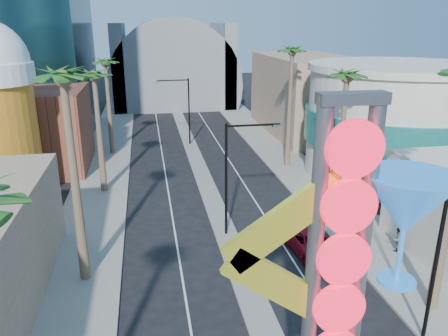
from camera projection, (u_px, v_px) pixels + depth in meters
sidewalk_west at (103, 173)px, 42.90m from camera, size 5.00×100.00×0.15m
sidewalk_east at (288, 162)px, 46.11m from camera, size 5.00×100.00×0.15m
median at (196, 159)px, 47.30m from camera, size 1.60×84.00×0.15m
brick_filler_west at (35, 130)px, 43.35m from camera, size 10.00×10.00×8.00m
filler_east at (306, 95)px, 57.76m from camera, size 10.00×20.00×10.00m
turquoise_building at (394, 121)px, 41.23m from camera, size 16.60×16.60×10.60m
canopy at (173, 80)px, 77.67m from camera, size 22.00×16.00×22.00m
neon_sign at (363, 275)px, 12.45m from camera, size 6.53×2.60×12.55m
streetlight_0 at (234, 169)px, 29.07m from camera, size 3.79×0.25×8.00m
streetlight_1 at (184, 105)px, 51.28m from camera, size 3.79×0.25×8.00m
streetlight_2 at (429, 249)px, 18.94m from camera, size 3.45×0.25×8.00m
palm_1 at (64, 92)px, 21.84m from camera, size 2.40×2.40×12.70m
palm_2 at (95, 83)px, 35.32m from camera, size 2.40×2.40×11.20m
palm_3 at (106, 68)px, 46.52m from camera, size 2.40×2.40×11.20m
palm_6 at (346, 85)px, 30.76m from camera, size 2.40×2.40×11.70m
palm_7 at (292, 59)px, 41.67m from camera, size 2.40×2.40×12.70m
red_pickup at (312, 243)px, 27.87m from camera, size 2.93×5.57×1.50m
pedestrian_b at (397, 239)px, 27.92m from camera, size 0.90×0.78×1.61m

